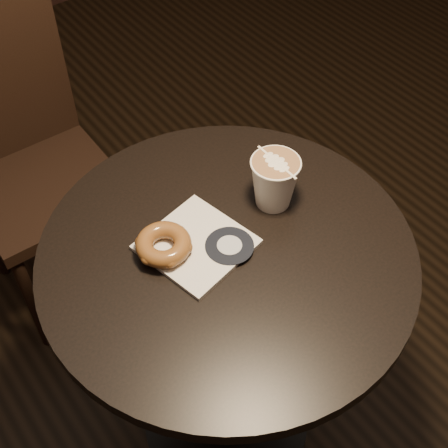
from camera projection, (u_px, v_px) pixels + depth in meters
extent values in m
plane|color=black|center=(226.00, 420.00, 1.71)|extent=(4.50, 4.50, 0.00)
cylinder|color=black|center=(227.00, 255.00, 1.15)|extent=(0.70, 0.70, 0.03)
cylinder|color=black|center=(227.00, 353.00, 1.43)|extent=(0.07, 0.07, 0.70)
cylinder|color=black|center=(226.00, 419.00, 1.70)|extent=(0.44, 0.44, 0.02)
cube|color=black|center=(44.00, 187.00, 1.69)|extent=(0.39, 0.39, 0.04)
cylinder|color=black|center=(32.00, 301.00, 1.71)|extent=(0.03, 0.03, 0.43)
cylinder|color=black|center=(134.00, 247.00, 1.83)|extent=(0.03, 0.03, 0.43)
cylinder|color=black|center=(83.00, 183.00, 2.00)|extent=(0.03, 0.03, 0.43)
cube|color=silver|center=(197.00, 244.00, 1.14)|extent=(0.21, 0.21, 0.01)
torus|color=brown|center=(164.00, 244.00, 1.12)|extent=(0.10, 0.10, 0.03)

